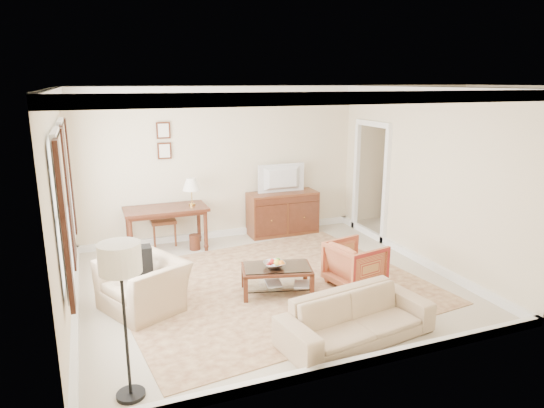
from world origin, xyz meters
TOP-DOWN VIEW (x-y plane):
  - room_shell at (0.00, 0.00)m, footprint 5.51×5.01m
  - annex_bedroom at (4.49, 1.15)m, footprint 3.00×2.70m
  - window_front at (-2.70, -0.70)m, footprint 0.12×1.56m
  - window_rear at (-2.70, 0.90)m, footprint 0.12×1.56m
  - doorway at (2.71, 1.50)m, footprint 0.10×1.12m
  - rug at (0.03, -0.12)m, footprint 4.75×4.21m
  - writing_desk at (-1.16, 2.04)m, footprint 1.46×0.73m
  - desk_chair at (-1.18, 2.39)m, footprint 0.55×0.55m
  - desk_lamp at (-0.69, 2.04)m, footprint 0.32×0.32m
  - framed_prints at (-1.06, 2.47)m, footprint 0.25×0.04m
  - sideboard at (1.16, 2.20)m, footprint 1.38×0.53m
  - tv at (1.16, 2.18)m, footprint 0.92×0.53m
  - coffee_table at (0.00, -0.40)m, footprint 1.10×0.80m
  - fruit_bowl at (-0.04, -0.42)m, footprint 0.42×0.42m
  - book_a at (-0.16, -0.39)m, footprint 0.28×0.08m
  - book_b at (0.23, -0.52)m, footprint 0.26×0.15m
  - striped_armchair at (1.21, -0.54)m, footprint 0.81×0.84m
  - club_armchair at (-1.83, -0.21)m, footprint 1.08×1.24m
  - backpack at (-1.86, -0.15)m, footprint 0.28×0.36m
  - sofa at (0.40, -1.93)m, footprint 1.95×0.84m
  - floor_lamp at (-2.19, -2.09)m, footprint 0.39×0.39m

SIDE VIEW (x-z plane):
  - rug at x=0.03m, z-range 0.00..0.01m
  - book_b at x=0.23m, z-range -0.03..0.35m
  - book_a at x=-0.16m, z-range -0.02..0.35m
  - coffee_table at x=0.00m, z-range 0.11..0.53m
  - annex_bedroom at x=4.49m, z-range -1.11..1.79m
  - sofa at x=0.40m, z-range 0.00..0.74m
  - striped_armchair at x=1.21m, z-range 0.00..0.74m
  - sideboard at x=1.16m, z-range 0.00..0.85m
  - club_armchair at x=-1.83m, z-range 0.00..0.92m
  - fruit_bowl at x=-0.04m, z-range 0.42..0.52m
  - desk_chair at x=-1.18m, z-range 0.00..1.05m
  - writing_desk at x=-1.16m, z-range 0.29..1.08m
  - backpack at x=-1.86m, z-range 0.50..0.90m
  - desk_lamp at x=-0.69m, z-range 0.80..1.30m
  - doorway at x=2.71m, z-range -0.05..2.20m
  - tv at x=1.16m, z-range 1.25..1.37m
  - floor_lamp at x=-2.19m, z-range 0.53..2.10m
  - window_front at x=-2.70m, z-range 0.65..2.45m
  - window_rear at x=-2.70m, z-range 0.65..2.45m
  - framed_prints at x=-1.06m, z-range 1.60..2.28m
  - room_shell at x=0.00m, z-range 1.02..3.93m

